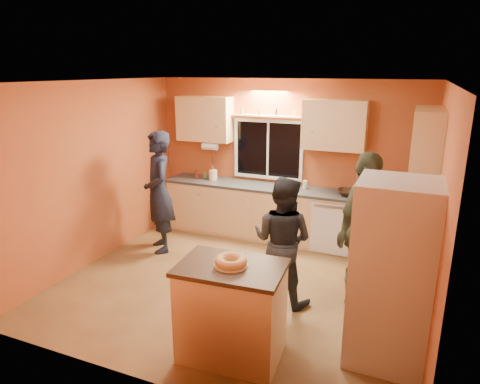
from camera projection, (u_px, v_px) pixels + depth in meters
The scene contains 14 objects.
ground at pixel (239, 284), 5.65m from camera, with size 4.50×4.50×0.00m, color brown.
room_shell at pixel (259, 159), 5.52m from camera, with size 4.54×4.04×2.61m.
back_counter at pixel (279, 214), 7.03m from camera, with size 4.23×0.62×0.90m.
right_counter at pixel (401, 263), 5.25m from camera, with size 0.62×1.84×0.90m.
refrigerator at pixel (392, 274), 3.99m from camera, with size 0.72×0.70×1.80m, color silver.
island at pixel (231, 311), 4.14m from camera, with size 1.04×0.75×0.97m.
bundt_pastry at pixel (231, 261), 3.99m from camera, with size 0.31×0.31×0.09m, color tan.
person_left at pixel (159, 192), 6.51m from camera, with size 0.68×0.45×1.87m, color black.
person_center at pixel (282, 241), 5.07m from camera, with size 0.76×0.59×1.56m, color black.
person_right at pixel (363, 230), 5.00m from camera, with size 1.09×0.45×1.86m, color #373D27.
mixing_bowl at pixel (348, 193), 6.47m from camera, with size 0.34×0.34×0.08m, color black.
utensil_crock at pixel (213, 175), 7.35m from camera, with size 0.14×0.14×0.17m, color #EEE7C7.
potted_plant at pixel (402, 225), 4.77m from camera, with size 0.29×0.25×0.32m, color gray.
red_box at pixel (403, 227), 5.08m from camera, with size 0.16×0.12×0.07m, color #A82F19.
Camera 1 is at (1.98, -4.69, 2.74)m, focal length 32.00 mm.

